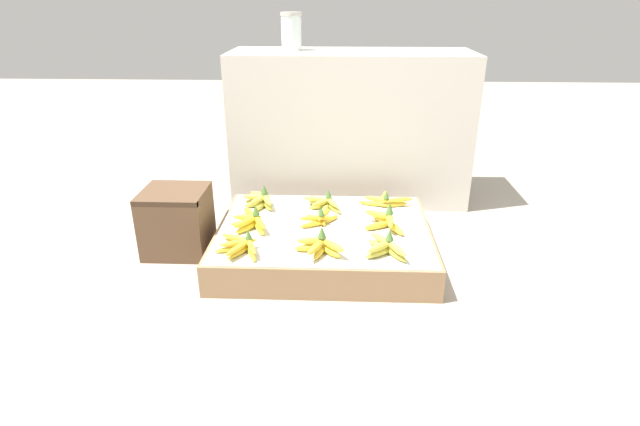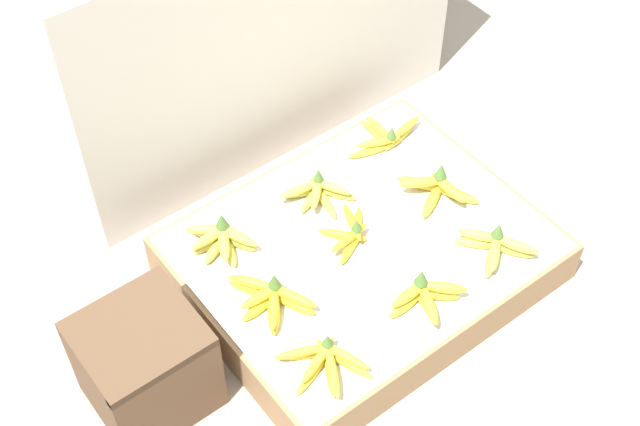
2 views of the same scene
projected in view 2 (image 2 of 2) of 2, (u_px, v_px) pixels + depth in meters
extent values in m
plane|color=#A89E8E|center=(361.00, 273.00, 2.55)|extent=(10.00, 10.00, 0.00)
cube|color=#997551|center=(362.00, 258.00, 2.49)|extent=(0.95, 0.76, 0.14)
cube|color=silver|center=(363.00, 242.00, 2.44)|extent=(0.92, 0.74, 0.00)
cube|color=beige|center=(239.00, 12.00, 2.68)|extent=(1.30, 0.47, 0.82)
cube|color=brown|center=(146.00, 365.00, 2.18)|extent=(0.28, 0.27, 0.30)
cube|color=#402E20|center=(164.00, 371.00, 2.01)|extent=(0.28, 0.02, 0.02)
ellipsoid|color=gold|center=(305.00, 354.00, 2.19)|extent=(0.14, 0.10, 0.02)
ellipsoid|color=gold|center=(314.00, 372.00, 2.16)|extent=(0.15, 0.08, 0.02)
ellipsoid|color=gold|center=(330.00, 371.00, 2.16)|extent=(0.10, 0.14, 0.02)
ellipsoid|color=gold|center=(346.00, 363.00, 2.18)|extent=(0.07, 0.15, 0.02)
ellipsoid|color=gold|center=(305.00, 351.00, 2.17)|extent=(0.15, 0.08, 0.02)
ellipsoid|color=gold|center=(319.00, 360.00, 2.15)|extent=(0.15, 0.08, 0.02)
ellipsoid|color=gold|center=(332.00, 371.00, 2.13)|extent=(0.09, 0.15, 0.02)
ellipsoid|color=gold|center=(342.00, 354.00, 2.16)|extent=(0.08, 0.15, 0.02)
cone|color=#4C7533|center=(328.00, 340.00, 2.15)|extent=(0.03, 0.03, 0.04)
ellipsoid|color=gold|center=(407.00, 303.00, 2.29)|extent=(0.13, 0.04, 0.03)
ellipsoid|color=gold|center=(426.00, 303.00, 2.29)|extent=(0.07, 0.13, 0.03)
ellipsoid|color=gold|center=(435.00, 294.00, 2.31)|extent=(0.11, 0.11, 0.03)
ellipsoid|color=gold|center=(410.00, 294.00, 2.27)|extent=(0.13, 0.04, 0.03)
ellipsoid|color=gold|center=(429.00, 305.00, 2.25)|extent=(0.08, 0.13, 0.03)
ellipsoid|color=gold|center=(443.00, 288.00, 2.28)|extent=(0.11, 0.11, 0.03)
cone|color=#4C7533|center=(423.00, 276.00, 2.26)|extent=(0.04, 0.04, 0.05)
ellipsoid|color=gold|center=(478.00, 243.00, 2.42)|extent=(0.11, 0.11, 0.03)
ellipsoid|color=gold|center=(491.00, 259.00, 2.38)|extent=(0.12, 0.10, 0.03)
ellipsoid|color=gold|center=(511.00, 250.00, 2.40)|extent=(0.09, 0.13, 0.03)
ellipsoid|color=gold|center=(482.00, 236.00, 2.40)|extent=(0.10, 0.12, 0.03)
ellipsoid|color=gold|center=(495.00, 252.00, 2.36)|extent=(0.12, 0.11, 0.03)
ellipsoid|color=gold|center=(515.00, 245.00, 2.38)|extent=(0.09, 0.13, 0.03)
cone|color=#4C7533|center=(499.00, 229.00, 2.36)|extent=(0.03, 0.03, 0.05)
ellipsoid|color=yellow|center=(252.00, 289.00, 2.32)|extent=(0.10, 0.12, 0.03)
ellipsoid|color=yellow|center=(261.00, 306.00, 2.28)|extent=(0.13, 0.04, 0.03)
ellipsoid|color=yellow|center=(274.00, 314.00, 2.27)|extent=(0.10, 0.12, 0.03)
ellipsoid|color=yellow|center=(294.00, 304.00, 2.29)|extent=(0.08, 0.13, 0.03)
ellipsoid|color=yellow|center=(252.00, 283.00, 2.30)|extent=(0.10, 0.12, 0.03)
ellipsoid|color=yellow|center=(262.00, 296.00, 2.27)|extent=(0.13, 0.03, 0.03)
ellipsoid|color=yellow|center=(273.00, 309.00, 2.24)|extent=(0.10, 0.12, 0.03)
ellipsoid|color=yellow|center=(294.00, 297.00, 2.27)|extent=(0.08, 0.13, 0.03)
cone|color=#4C7533|center=(274.00, 280.00, 2.26)|extent=(0.03, 0.03, 0.05)
ellipsoid|color=gold|center=(357.00, 226.00, 2.46)|extent=(0.11, 0.12, 0.02)
ellipsoid|color=gold|center=(343.00, 235.00, 2.44)|extent=(0.11, 0.12, 0.02)
ellipsoid|color=gold|center=(351.00, 247.00, 2.41)|extent=(0.13, 0.09, 0.02)
ellipsoid|color=gold|center=(352.00, 222.00, 2.44)|extent=(0.07, 0.14, 0.02)
ellipsoid|color=gold|center=(349.00, 238.00, 2.40)|extent=(0.14, 0.04, 0.02)
cone|color=#4C7533|center=(357.00, 224.00, 2.39)|extent=(0.03, 0.03, 0.04)
ellipsoid|color=gold|center=(421.00, 183.00, 2.56)|extent=(0.10, 0.13, 0.03)
ellipsoid|color=gold|center=(432.00, 201.00, 2.52)|extent=(0.14, 0.09, 0.03)
ellipsoid|color=gold|center=(456.00, 194.00, 2.53)|extent=(0.09, 0.14, 0.03)
ellipsoid|color=gold|center=(423.00, 182.00, 2.52)|extent=(0.14, 0.09, 0.03)
ellipsoid|color=gold|center=(448.00, 188.00, 2.51)|extent=(0.03, 0.14, 0.03)
cone|color=#4C7533|center=(441.00, 170.00, 2.50)|extent=(0.04, 0.04, 0.05)
ellipsoid|color=gold|center=(207.00, 233.00, 2.44)|extent=(0.10, 0.12, 0.03)
ellipsoid|color=gold|center=(214.00, 242.00, 2.42)|extent=(0.13, 0.03, 0.03)
ellipsoid|color=gold|center=(217.00, 247.00, 2.41)|extent=(0.13, 0.09, 0.03)
ellipsoid|color=gold|center=(228.00, 249.00, 2.40)|extent=(0.07, 0.13, 0.03)
ellipsoid|color=gold|center=(235.00, 241.00, 2.42)|extent=(0.08, 0.13, 0.03)
ellipsoid|color=gold|center=(212.00, 230.00, 2.41)|extent=(0.12, 0.10, 0.03)
ellipsoid|color=gold|center=(211.00, 237.00, 2.39)|extent=(0.13, 0.04, 0.03)
ellipsoid|color=gold|center=(224.00, 243.00, 2.38)|extent=(0.09, 0.13, 0.03)
ellipsoid|color=gold|center=(236.00, 236.00, 2.40)|extent=(0.08, 0.13, 0.03)
cone|color=#4C7533|center=(222.00, 220.00, 2.38)|extent=(0.04, 0.04, 0.05)
ellipsoid|color=gold|center=(304.00, 192.00, 2.54)|extent=(0.13, 0.07, 0.03)
ellipsoid|color=gold|center=(312.00, 197.00, 2.53)|extent=(0.13, 0.08, 0.03)
ellipsoid|color=gold|center=(327.00, 202.00, 2.52)|extent=(0.05, 0.14, 0.03)
ellipsoid|color=gold|center=(334.00, 193.00, 2.54)|extent=(0.09, 0.13, 0.03)
ellipsoid|color=gold|center=(300.00, 189.00, 2.51)|extent=(0.14, 0.05, 0.03)
ellipsoid|color=gold|center=(317.00, 192.00, 2.51)|extent=(0.11, 0.11, 0.03)
ellipsoid|color=gold|center=(330.00, 186.00, 2.52)|extent=(0.08, 0.13, 0.03)
cone|color=#4C7533|center=(318.00, 174.00, 2.51)|extent=(0.03, 0.03, 0.04)
ellipsoid|color=gold|center=(399.00, 138.00, 2.69)|extent=(0.14, 0.05, 0.02)
ellipsoid|color=gold|center=(376.00, 133.00, 2.70)|extent=(0.03, 0.14, 0.02)
ellipsoid|color=gold|center=(369.00, 151.00, 2.65)|extent=(0.14, 0.06, 0.02)
ellipsoid|color=gold|center=(405.00, 128.00, 2.68)|extent=(0.14, 0.05, 0.02)
ellipsoid|color=gold|center=(380.00, 129.00, 2.68)|extent=(0.03, 0.14, 0.02)
ellipsoid|color=gold|center=(378.00, 142.00, 2.64)|extent=(0.14, 0.07, 0.02)
cone|color=#4C7533|center=(392.00, 132.00, 2.62)|extent=(0.03, 0.03, 0.04)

